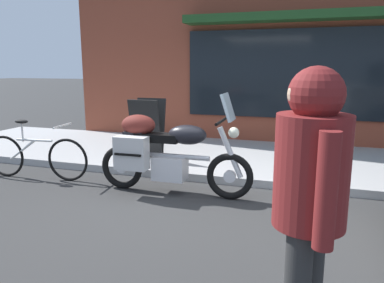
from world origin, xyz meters
name	(u,v)px	position (x,y,z in m)	size (l,w,h in m)	color
ground_plane	(183,210)	(0.00, 0.00, 0.00)	(80.00, 80.00, 0.00)	#2F2F2F
touring_motorcycle	(163,151)	(-0.46, 0.50, 0.60)	(2.17, 0.70, 1.39)	black
parked_bicycle	(35,156)	(-2.60, 0.53, 0.36)	(1.74, 0.48, 0.92)	black
pedestrian_walking	(310,190)	(1.43, -2.09, 1.09)	(0.48, 0.54, 1.72)	#2B2B2B
sandwich_board_sign	(148,128)	(-1.35, 1.94, 0.64)	(0.55, 0.43, 1.03)	black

